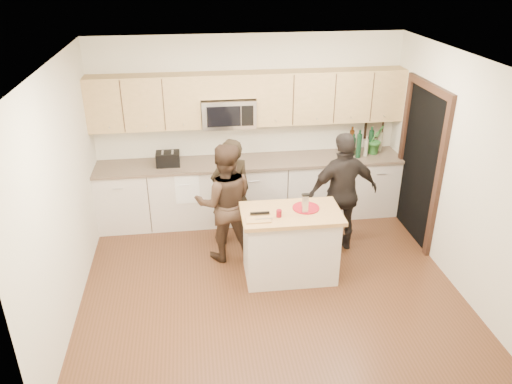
{
  "coord_description": "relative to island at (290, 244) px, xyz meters",
  "views": [
    {
      "loc": [
        -0.84,
        -5.06,
        3.7
      ],
      "look_at": [
        -0.11,
        0.35,
        1.07
      ],
      "focal_mm": 35.0,
      "sensor_mm": 36.0,
      "label": 1
    }
  ],
  "objects": [
    {
      "name": "tongs",
      "position": [
        -0.38,
        -0.03,
        0.47
      ],
      "size": [
        0.23,
        0.04,
        0.02
      ],
      "primitive_type": "cube",
      "rotation": [
        0.0,
        0.0,
        -0.01
      ],
      "color": "black",
      "rests_on": "cutting_board"
    },
    {
      "name": "bottle_cluster",
      "position": [
        1.44,
        1.64,
        0.68
      ],
      "size": [
        0.53,
        0.31,
        0.42
      ],
      "color": "black",
      "rests_on": "back_cabinetry"
    },
    {
      "name": "orchid",
      "position": [
        1.61,
        1.62,
        0.71
      ],
      "size": [
        0.3,
        0.27,
        0.45
      ],
      "primitive_type": "imported",
      "rotation": [
        0.0,
        0.0,
        0.33
      ],
      "color": "#2F732E",
      "rests_on": "back_cabinetry"
    },
    {
      "name": "toaster",
      "position": [
        -1.48,
        1.57,
        0.58
      ],
      "size": [
        0.33,
        0.24,
        0.2
      ],
      "color": "black",
      "rests_on": "back_cabinetry"
    },
    {
      "name": "upper_cabinetry",
      "position": [
        -0.25,
        1.73,
        1.39
      ],
      "size": [
        4.5,
        0.33,
        0.75
      ],
      "color": "tan",
      "rests_on": "ground"
    },
    {
      "name": "box_grater",
      "position": [
        0.15,
        -0.04,
        0.58
      ],
      "size": [
        0.08,
        0.06,
        0.23
      ],
      "color": "silver",
      "rests_on": "red_plate"
    },
    {
      "name": "drink_glass",
      "position": [
        -0.17,
        -0.1,
        0.49
      ],
      "size": [
        0.07,
        0.07,
        0.09
      ],
      "primitive_type": "cylinder",
      "color": "maroon",
      "rests_on": "island"
    },
    {
      "name": "room_shell",
      "position": [
        -0.28,
        -0.1,
        1.28
      ],
      "size": [
        4.52,
        4.02,
        2.71
      ],
      "color": "beige",
      "rests_on": "ground"
    },
    {
      "name": "floor",
      "position": [
        -0.28,
        -0.1,
        -0.45
      ],
      "size": [
        4.5,
        4.5,
        0.0
      ],
      "primitive_type": "plane",
      "color": "#522E1C",
      "rests_on": "ground"
    },
    {
      "name": "dish_towel",
      "position": [
        -1.23,
        1.4,
        0.35
      ],
      "size": [
        0.34,
        0.6,
        0.48
      ],
      "color": "white",
      "rests_on": "ground"
    },
    {
      "name": "microwave",
      "position": [
        -0.59,
        1.7,
        1.2
      ],
      "size": [
        0.76,
        0.41,
        0.4
      ],
      "color": "silver",
      "rests_on": "ground"
    },
    {
      "name": "doorway",
      "position": [
        1.95,
        0.8,
        0.7
      ],
      "size": [
        0.06,
        1.25,
        2.2
      ],
      "color": "black",
      "rests_on": "ground"
    },
    {
      "name": "woman_left",
      "position": [
        -0.64,
        0.92,
        0.31
      ],
      "size": [
        0.63,
        0.49,
        1.53
      ],
      "primitive_type": "imported",
      "rotation": [
        0.0,
        0.0,
        3.38
      ],
      "color": "black",
      "rests_on": "ground"
    },
    {
      "name": "cutting_board",
      "position": [
        -0.42,
        -0.16,
        0.45
      ],
      "size": [
        0.29,
        0.17,
        0.02
      ],
      "primitive_type": "cube",
      "rotation": [
        0.0,
        0.0,
        -0.01
      ],
      "color": "tan",
      "rests_on": "island"
    },
    {
      "name": "framed_picture",
      "position": [
        1.67,
        1.88,
        0.83
      ],
      "size": [
        0.3,
        0.03,
        0.38
      ],
      "color": "black",
      "rests_on": "ground"
    },
    {
      "name": "woman_center",
      "position": [
        -0.76,
        0.55,
        0.34
      ],
      "size": [
        0.78,
        0.61,
        1.6
      ],
      "primitive_type": "imported",
      "rotation": [
        0.0,
        0.0,
        3.15
      ],
      "color": "#312218",
      "rests_on": "ground"
    },
    {
      "name": "knife",
      "position": [
        -0.35,
        -0.16,
        0.47
      ],
      "size": [
        0.22,
        0.02,
        0.01
      ],
      "primitive_type": "cube",
      "rotation": [
        0.0,
        0.0,
        -0.01
      ],
      "color": "silver",
      "rests_on": "cutting_board"
    },
    {
      "name": "red_plate",
      "position": [
        0.19,
        0.06,
        0.45
      ],
      "size": [
        0.33,
        0.33,
        0.02
      ],
      "primitive_type": "cylinder",
      "color": "maroon",
      "rests_on": "island"
    },
    {
      "name": "woman_right",
      "position": [
        0.81,
        0.55,
        0.38
      ],
      "size": [
        1.02,
        0.54,
        1.67
      ],
      "primitive_type": "imported",
      "rotation": [
        0.0,
        0.0,
        3.28
      ],
      "color": "black",
      "rests_on": "ground"
    },
    {
      "name": "back_cabinetry",
      "position": [
        -0.28,
        1.59,
        0.02
      ],
      "size": [
        4.5,
        0.66,
        0.94
      ],
      "color": "beige",
      "rests_on": "ground"
    },
    {
      "name": "island",
      "position": [
        0.0,
        0.0,
        0.0
      ],
      "size": [
        1.21,
        0.72,
        0.9
      ],
      "rotation": [
        0.0,
        0.0,
        -0.01
      ],
      "color": "beige",
      "rests_on": "ground"
    }
  ]
}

